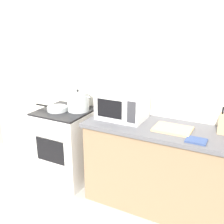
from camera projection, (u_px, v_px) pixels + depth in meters
ground_plane at (61, 214)px, 2.79m from camera, size 10.00×10.00×0.00m
back_wall at (128, 83)px, 3.07m from camera, size 4.40×0.10×2.50m
lower_cabinet_right at (165, 171)px, 2.78m from camera, size 1.64×0.56×0.88m
countertop_right at (168, 130)px, 2.63m from camera, size 1.70×0.60×0.04m
stove at (66, 145)px, 3.30m from camera, size 0.60×0.64×0.92m
stock_pot at (78, 101)px, 3.11m from camera, size 0.34×0.26×0.26m
frying_pan at (57, 109)px, 3.14m from camera, size 0.44×0.24×0.05m
microwave at (122, 105)px, 2.85m from camera, size 0.50×0.37×0.30m
cutting_board at (173, 129)px, 2.58m from camera, size 0.36×0.26×0.02m
oven_mitt at (196, 141)px, 2.33m from camera, size 0.18×0.14×0.02m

